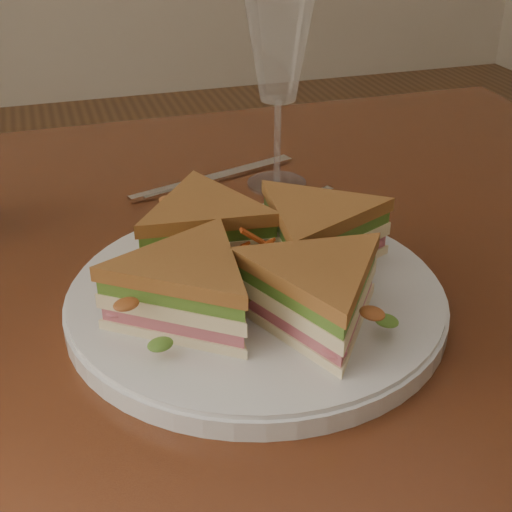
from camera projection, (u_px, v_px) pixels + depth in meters
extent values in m
cube|color=#3C1B0D|center=(164.00, 275.00, 0.68)|extent=(1.20, 0.80, 0.04)
cylinder|color=#371B10|center=(437.00, 314.00, 1.29)|extent=(0.06, 0.06, 0.71)
cylinder|color=silver|center=(256.00, 300.00, 0.59)|extent=(0.31, 0.31, 0.02)
cube|color=silver|center=(289.00, 206.00, 0.76)|extent=(0.12, 0.06, 0.00)
ellipsoid|color=silver|center=(220.00, 231.00, 0.70)|extent=(0.05, 0.03, 0.01)
cube|color=silver|center=(219.00, 177.00, 0.83)|extent=(0.20, 0.08, 0.00)
cube|color=silver|center=(150.00, 195.00, 0.78)|extent=(0.05, 0.02, 0.00)
cylinder|color=white|center=(277.00, 184.00, 0.81)|extent=(0.07, 0.07, 0.00)
cylinder|color=white|center=(277.00, 142.00, 0.79)|extent=(0.01, 0.01, 0.10)
cone|color=white|center=(279.00, 50.00, 0.74)|extent=(0.07, 0.07, 0.11)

